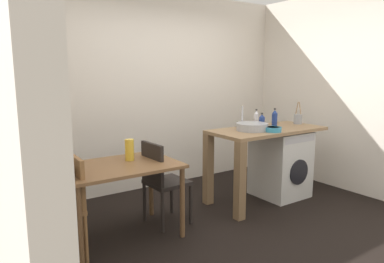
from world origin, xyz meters
TOP-DOWN VIEW (x-y plane):
  - ground_plane at (0.00, 0.00)m, footprint 5.46×5.46m
  - wall_back at (0.00, 1.75)m, footprint 4.60×0.10m
  - wall_counter_side at (2.15, 0.00)m, footprint 0.10×3.80m
  - radiator at (-2.02, 0.30)m, footprint 0.10×0.80m
  - dining_table at (-1.04, 0.46)m, footprint 1.10×0.76m
  - chair_person_seat at (-1.58, 0.36)m, footprint 0.40×0.40m
  - chair_opposite at (-0.56, 0.51)m, footprint 0.43×0.43m
  - seated_person at (-1.74, 0.36)m, footprint 0.50×0.51m
  - kitchen_counter at (0.70, 0.43)m, footprint 1.50×0.68m
  - washing_machine at (1.17, 0.42)m, footprint 0.60×0.61m
  - sink_basin at (0.65, 0.43)m, footprint 0.38×0.38m
  - tap at (0.65, 0.61)m, footprint 0.02×0.02m
  - bottle_tall_green at (0.88, 0.50)m, footprint 0.07×0.07m
  - bottle_squat_brown at (0.98, 0.70)m, footprint 0.06×0.06m
  - bottle_clear_small at (1.13, 0.51)m, footprint 0.07×0.07m
  - mixing_bowl at (0.79, 0.23)m, footprint 0.20×0.20m
  - utensil_crock at (1.54, 0.48)m, footprint 0.11×0.11m
  - vase at (-0.89, 0.56)m, footprint 0.09×0.09m
  - scissors at (0.86, 0.33)m, footprint 0.15×0.06m

SIDE VIEW (x-z plane):
  - ground_plane at x=0.00m, z-range 0.00..0.00m
  - radiator at x=-2.02m, z-range 0.00..0.70m
  - washing_machine at x=1.17m, z-range 0.00..0.86m
  - chair_person_seat at x=-1.58m, z-range 0.06..0.96m
  - chair_opposite at x=-0.56m, z-range 0.06..0.96m
  - dining_table at x=-1.04m, z-range 0.27..1.01m
  - seated_person at x=-1.74m, z-range 0.07..1.27m
  - kitchen_counter at x=0.70m, z-range 0.30..1.22m
  - vase at x=-0.89m, z-range 0.74..0.95m
  - scissors at x=0.86m, z-range 0.92..0.93m
  - mixing_bowl at x=0.79m, z-range 0.92..0.98m
  - sink_basin at x=0.65m, z-range 0.92..1.01m
  - utensil_crock at x=1.54m, z-range 0.84..1.14m
  - bottle_tall_green at x=0.88m, z-range 0.91..1.10m
  - bottle_squat_brown at x=0.98m, z-range 0.91..1.12m
  - bottle_clear_small at x=1.13m, z-range 0.91..1.14m
  - tap at x=0.65m, z-range 0.92..1.20m
  - wall_back at x=0.00m, z-range 0.00..2.70m
  - wall_counter_side at x=2.15m, z-range 0.00..2.70m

